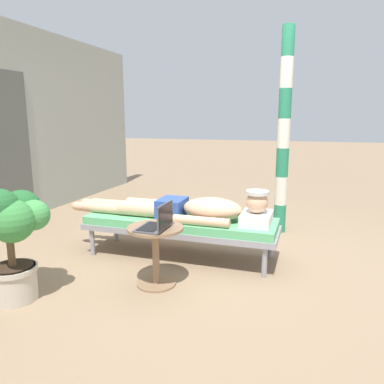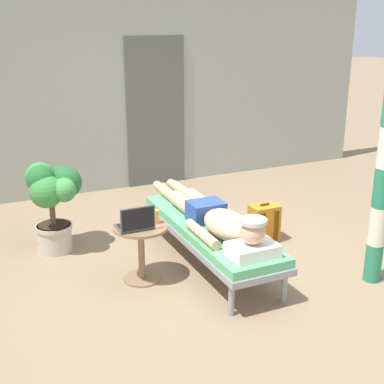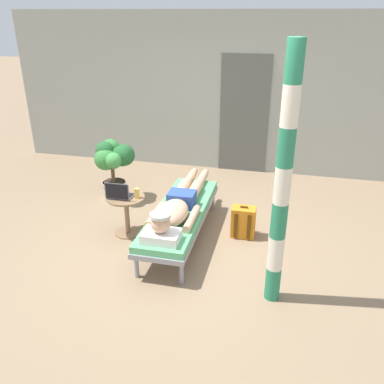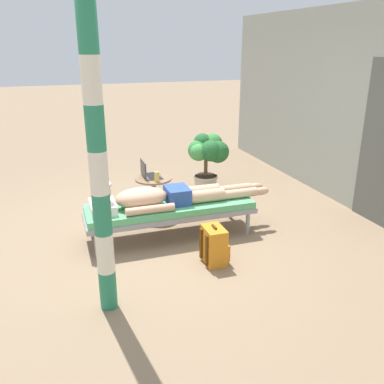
{
  "view_description": "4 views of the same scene",
  "coord_description": "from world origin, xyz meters",
  "px_view_note": "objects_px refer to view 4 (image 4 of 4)",
  "views": [
    {
      "loc": [
        -3.45,
        -1.08,
        1.43
      ],
      "look_at": [
        0.01,
        0.04,
        0.7
      ],
      "focal_mm": 34.62,
      "sensor_mm": 36.0,
      "label": 1
    },
    {
      "loc": [
        -2.07,
        -3.99,
        2.3
      ],
      "look_at": [
        -0.05,
        0.43,
        0.66
      ],
      "focal_mm": 49.49,
      "sensor_mm": 36.0,
      "label": 2
    },
    {
      "loc": [
        1.19,
        -4.13,
        2.65
      ],
      "look_at": [
        0.18,
        0.12,
        0.69
      ],
      "focal_mm": 37.57,
      "sensor_mm": 36.0,
      "label": 3
    },
    {
      "loc": [
        4.41,
        -1.04,
        2.21
      ],
      "look_at": [
        0.01,
        0.44,
        0.53
      ],
      "focal_mm": 38.91,
      "sensor_mm": 36.0,
      "label": 4
    }
  ],
  "objects_px": {
    "laptop": "(148,173)",
    "porch_post": "(99,173)",
    "potted_plant": "(207,155)",
    "side_table": "(154,190)",
    "backpack": "(214,246)",
    "drink_glass": "(157,177)",
    "lounge_chair": "(170,209)",
    "person_reclining": "(161,197)"
  },
  "relations": [
    {
      "from": "backpack",
      "to": "porch_post",
      "type": "height_order",
      "value": "porch_post"
    },
    {
      "from": "drink_glass",
      "to": "backpack",
      "type": "height_order",
      "value": "drink_glass"
    },
    {
      "from": "laptop",
      "to": "backpack",
      "type": "distance_m",
      "value": 1.61
    },
    {
      "from": "lounge_chair",
      "to": "backpack",
      "type": "distance_m",
      "value": 0.82
    },
    {
      "from": "laptop",
      "to": "lounge_chair",
      "type": "bearing_deg",
      "value": 5.88
    },
    {
      "from": "side_table",
      "to": "backpack",
      "type": "bearing_deg",
      "value": 11.09
    },
    {
      "from": "person_reclining",
      "to": "side_table",
      "type": "distance_m",
      "value": 0.72
    },
    {
      "from": "lounge_chair",
      "to": "side_table",
      "type": "bearing_deg",
      "value": -177.79
    },
    {
      "from": "potted_plant",
      "to": "drink_glass",
      "type": "bearing_deg",
      "value": -53.03
    },
    {
      "from": "laptop",
      "to": "potted_plant",
      "type": "xyz_separation_m",
      "value": [
        -0.52,
        1.03,
        0.03
      ]
    },
    {
      "from": "drink_glass",
      "to": "porch_post",
      "type": "relative_size",
      "value": 0.05
    },
    {
      "from": "side_table",
      "to": "backpack",
      "type": "distance_m",
      "value": 1.51
    },
    {
      "from": "lounge_chair",
      "to": "potted_plant",
      "type": "distance_m",
      "value": 1.62
    },
    {
      "from": "drink_glass",
      "to": "potted_plant",
      "type": "distance_m",
      "value": 1.21
    },
    {
      "from": "porch_post",
      "to": "backpack",
      "type": "bearing_deg",
      "value": 110.26
    },
    {
      "from": "laptop",
      "to": "porch_post",
      "type": "relative_size",
      "value": 0.13
    },
    {
      "from": "person_reclining",
      "to": "backpack",
      "type": "distance_m",
      "value": 0.91
    },
    {
      "from": "laptop",
      "to": "potted_plant",
      "type": "height_order",
      "value": "potted_plant"
    },
    {
      "from": "drink_glass",
      "to": "porch_post",
      "type": "xyz_separation_m",
      "value": [
        1.75,
        -0.89,
        0.65
      ]
    },
    {
      "from": "drink_glass",
      "to": "backpack",
      "type": "distance_m",
      "value": 1.4
    },
    {
      "from": "backpack",
      "to": "potted_plant",
      "type": "height_order",
      "value": "potted_plant"
    },
    {
      "from": "person_reclining",
      "to": "drink_glass",
      "type": "height_order",
      "value": "person_reclining"
    },
    {
      "from": "potted_plant",
      "to": "person_reclining",
      "type": "bearing_deg",
      "value": -39.61
    },
    {
      "from": "laptop",
      "to": "porch_post",
      "type": "bearing_deg",
      "value": -22.92
    },
    {
      "from": "lounge_chair",
      "to": "potted_plant",
      "type": "bearing_deg",
      "value": 143.41
    },
    {
      "from": "side_table",
      "to": "porch_post",
      "type": "relative_size",
      "value": 0.21
    },
    {
      "from": "drink_glass",
      "to": "laptop",
      "type": "bearing_deg",
      "value": -163.75
    },
    {
      "from": "side_table",
      "to": "porch_post",
      "type": "distance_m",
      "value": 2.27
    },
    {
      "from": "person_reclining",
      "to": "side_table",
      "type": "xyz_separation_m",
      "value": [
        -0.7,
        0.08,
        -0.16
      ]
    },
    {
      "from": "person_reclining",
      "to": "side_table",
      "type": "relative_size",
      "value": 4.15
    },
    {
      "from": "backpack",
      "to": "potted_plant",
      "type": "distance_m",
      "value": 2.2
    },
    {
      "from": "lounge_chair",
      "to": "porch_post",
      "type": "xyz_separation_m",
      "value": [
        1.2,
        -0.91,
        0.89
      ]
    },
    {
      "from": "backpack",
      "to": "porch_post",
      "type": "bearing_deg",
      "value": -69.74
    },
    {
      "from": "lounge_chair",
      "to": "person_reclining",
      "type": "bearing_deg",
      "value": -90.0
    },
    {
      "from": "person_reclining",
      "to": "potted_plant",
      "type": "bearing_deg",
      "value": 140.39
    },
    {
      "from": "side_table",
      "to": "backpack",
      "type": "relative_size",
      "value": 1.23
    },
    {
      "from": "drink_glass",
      "to": "potted_plant",
      "type": "bearing_deg",
      "value": 126.97
    },
    {
      "from": "laptop",
      "to": "potted_plant",
      "type": "relative_size",
      "value": 0.34
    },
    {
      "from": "laptop",
      "to": "potted_plant",
      "type": "bearing_deg",
      "value": 116.73
    },
    {
      "from": "drink_glass",
      "to": "porch_post",
      "type": "bearing_deg",
      "value": -26.96
    },
    {
      "from": "laptop",
      "to": "drink_glass",
      "type": "bearing_deg",
      "value": 16.25
    },
    {
      "from": "drink_glass",
      "to": "potted_plant",
      "type": "relative_size",
      "value": 0.14
    }
  ]
}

